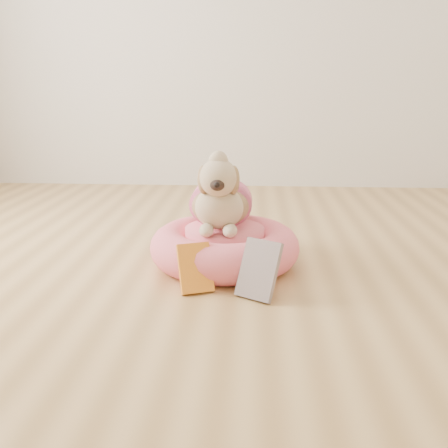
# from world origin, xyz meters

# --- Properties ---
(floor) EXTENTS (4.50, 4.50, 0.00)m
(floor) POSITION_xyz_m (0.00, 0.00, 0.00)
(floor) COLOR #AA8047
(floor) RESTS_ON ground
(wall_back) EXTENTS (4.50, 0.00, 4.50)m
(wall_back) POSITION_xyz_m (0.00, 2.25, 1.35)
(wall_back) COLOR beige
(wall_back) RESTS_ON floor
(pet_bed) EXTENTS (0.66, 0.66, 0.17)m
(pet_bed) POSITION_xyz_m (0.24, 0.39, 0.08)
(pet_bed) COLOR #F25E6C
(pet_bed) RESTS_ON floor
(dog) EXTENTS (0.34, 0.49, 0.36)m
(dog) POSITION_xyz_m (0.22, 0.42, 0.35)
(dog) COLOR brown
(dog) RESTS_ON pet_bed
(book_yellow) EXTENTS (0.16, 0.15, 0.19)m
(book_yellow) POSITION_xyz_m (0.14, 0.09, 0.09)
(book_yellow) COLOR yellow
(book_yellow) RESTS_ON floor
(book_white) EXTENTS (0.19, 0.17, 0.22)m
(book_white) POSITION_xyz_m (0.39, 0.04, 0.11)
(book_white) COLOR white
(book_white) RESTS_ON floor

